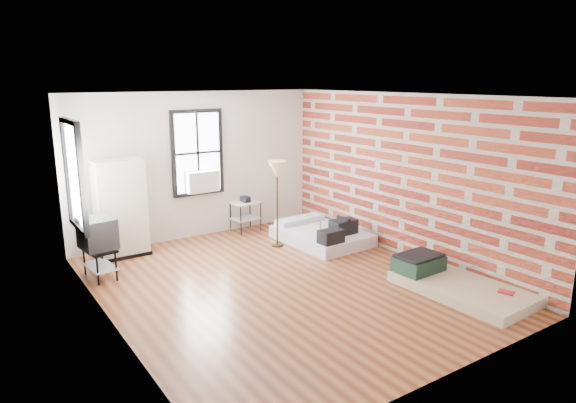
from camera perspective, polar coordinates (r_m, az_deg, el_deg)
ground at (r=7.87m, az=-0.55°, el=-9.16°), size 6.00×6.00×0.00m
room_shell at (r=7.79m, az=-0.63°, el=3.95°), size 5.02×6.02×2.80m
mattress_main at (r=9.77m, az=3.82°, el=-3.66°), size 1.33×1.76×0.55m
mattress_bare at (r=7.97m, az=17.66°, el=-8.53°), size 1.10×1.98×0.42m
wardrobe at (r=9.29m, az=-18.11°, el=-0.77°), size 0.86×0.50×1.70m
side_table at (r=10.36m, az=-4.75°, el=-0.69°), size 0.59×0.49×0.73m
floor_lamp at (r=9.24m, az=-1.23°, el=3.10°), size 0.34×0.34×1.59m
tv_stand at (r=8.40m, az=-20.38°, el=-3.57°), size 0.54×0.72×0.96m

